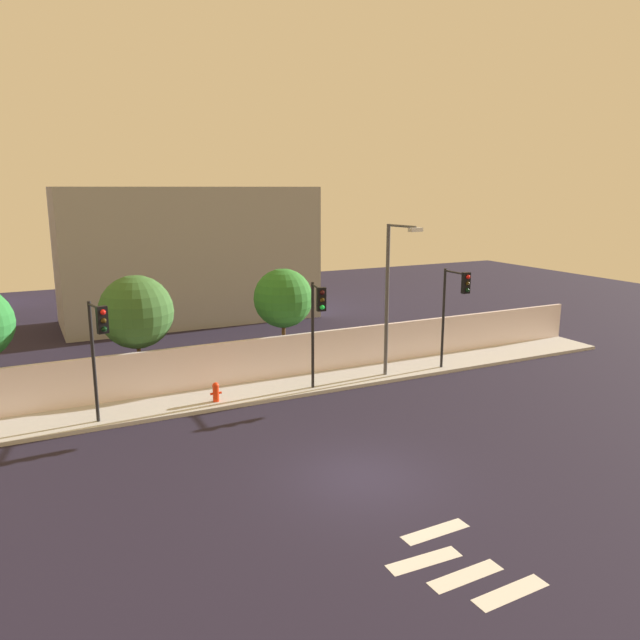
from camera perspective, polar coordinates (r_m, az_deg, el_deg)
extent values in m
plane|color=black|center=(18.23, 3.91, -14.40)|extent=(80.00, 80.00, 0.00)
cube|color=#B7B7B7|center=(25.06, -5.65, -6.66)|extent=(36.00, 2.40, 0.15)
cube|color=silver|center=(25.93, -6.72, -3.78)|extent=(36.00, 0.18, 1.80)
cube|color=silver|center=(14.36, 17.32, -23.03)|extent=(1.82, 0.51, 0.01)
cube|color=silver|center=(14.59, 13.39, -22.14)|extent=(1.81, 0.50, 0.01)
cube|color=silver|center=(14.89, 9.66, -21.19)|extent=(1.81, 0.49, 0.01)
cube|color=silver|center=(15.95, 10.68, -18.76)|extent=(1.81, 0.49, 0.01)
cylinder|color=black|center=(22.45, -20.30, -3.72)|extent=(0.12, 0.12, 4.28)
cylinder|color=black|center=(21.46, -20.19, 1.18)|extent=(0.33, 1.14, 0.08)
cube|color=black|center=(21.00, -19.60, 0.02)|extent=(0.38, 0.27, 0.90)
sphere|color=red|center=(20.83, -19.54, 0.69)|extent=(0.18, 0.18, 0.18)
sphere|color=#33260A|center=(20.89, -19.48, -0.07)|extent=(0.18, 0.18, 0.18)
sphere|color=black|center=(20.94, -19.43, -0.81)|extent=(0.18, 0.18, 0.18)
cylinder|color=black|center=(24.65, -0.68, -1.47)|extent=(0.12, 0.12, 4.35)
cylinder|color=black|center=(23.59, -0.30, 3.06)|extent=(0.35, 1.34, 0.08)
cube|color=black|center=(23.01, 0.13, 1.94)|extent=(0.37, 0.26, 0.90)
sphere|color=black|center=(22.85, 0.20, 2.56)|extent=(0.18, 0.18, 0.18)
sphere|color=#33260A|center=(22.89, 0.20, 1.87)|extent=(0.18, 0.18, 0.18)
sphere|color=#19F24C|center=(22.95, 0.20, 1.18)|extent=(0.18, 0.18, 0.18)
cylinder|color=black|center=(28.01, 11.39, 0.14)|extent=(0.12, 0.12, 4.52)
cylinder|color=black|center=(27.09, 12.50, 4.33)|extent=(0.09, 1.43, 0.08)
cube|color=black|center=(26.59, 13.41, 3.37)|extent=(0.34, 0.20, 0.90)
sphere|color=red|center=(26.46, 13.61, 3.91)|extent=(0.18, 0.18, 0.18)
sphere|color=#33260A|center=(26.50, 13.57, 3.32)|extent=(0.18, 0.18, 0.18)
sphere|color=black|center=(26.54, 13.54, 2.72)|extent=(0.18, 0.18, 0.18)
cylinder|color=#4C4C51|center=(26.33, 6.24, 1.77)|extent=(0.16, 0.16, 6.53)
cylinder|color=#4C4C51|center=(25.32, 7.62, 8.65)|extent=(0.31, 1.64, 0.10)
cube|color=beige|center=(24.72, 8.88, 8.30)|extent=(0.63, 0.31, 0.16)
cylinder|color=red|center=(23.89, -9.65, -6.80)|extent=(0.24, 0.24, 0.59)
sphere|color=red|center=(23.79, -9.68, -6.05)|extent=(0.26, 0.26, 0.26)
cylinder|color=red|center=(23.84, -10.05, -6.79)|extent=(0.10, 0.09, 0.09)
cylinder|color=red|center=(23.93, -9.27, -6.68)|extent=(0.10, 0.09, 0.09)
cylinder|color=brown|center=(25.95, -16.44, -3.74)|extent=(0.16, 0.16, 2.50)
sphere|color=#34622B|center=(25.48, -16.72, 0.72)|extent=(2.95, 2.95, 2.95)
cylinder|color=brown|center=(27.66, -3.39, -2.12)|extent=(0.17, 0.17, 2.63)
sphere|color=#2C7429|center=(27.23, -3.44, 2.04)|extent=(2.64, 2.64, 2.64)
cube|color=#999999|center=(38.93, -12.10, 5.97)|extent=(15.25, 6.00, 8.20)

